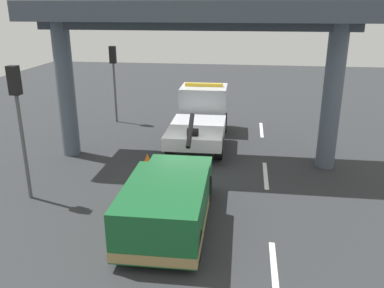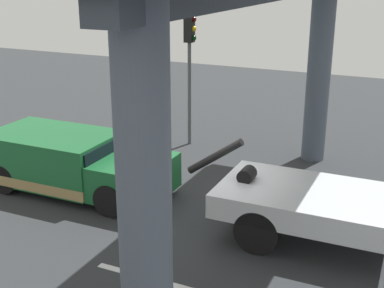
# 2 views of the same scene
# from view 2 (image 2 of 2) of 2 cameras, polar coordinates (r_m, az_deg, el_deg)

# --- Properties ---
(ground_plane) EXTENTS (60.00, 40.00, 0.10)m
(ground_plane) POSITION_cam_2_polar(r_m,az_deg,el_deg) (13.11, 2.21, -8.31)
(ground_plane) COLOR #2D3033
(lane_stripe_mid) EXTENTS (2.60, 0.16, 0.01)m
(lane_stripe_mid) POSITION_cam_2_polar(r_m,az_deg,el_deg) (10.77, -4.21, -14.57)
(lane_stripe_mid) COLOR silver
(lane_stripe_mid) RESTS_ON ground
(towed_van_green) EXTENTS (5.22, 2.26, 1.58)m
(towed_van_green) POSITION_cam_2_polar(r_m,az_deg,el_deg) (14.80, -13.07, -2.06)
(towed_van_green) COLOR #195B2D
(towed_van_green) RESTS_ON ground
(traffic_light_near) EXTENTS (0.39, 0.32, 4.46)m
(traffic_light_near) POSITION_cam_2_polar(r_m,az_deg,el_deg) (17.69, -0.23, 10.05)
(traffic_light_near) COLOR #515456
(traffic_light_near) RESTS_ON ground
(traffic_cone_orange) EXTENTS (0.58, 0.58, 0.69)m
(traffic_cone_orange) POSITION_cam_2_polar(r_m,az_deg,el_deg) (14.37, 4.52, -4.17)
(traffic_cone_orange) COLOR orange
(traffic_cone_orange) RESTS_ON ground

